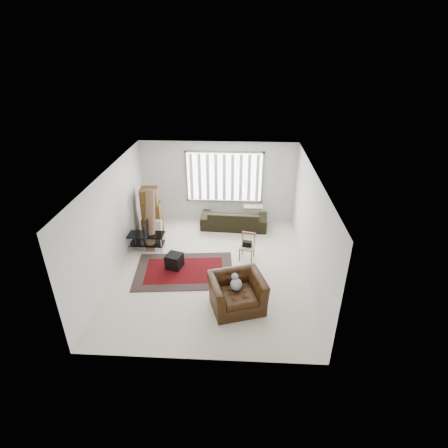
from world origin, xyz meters
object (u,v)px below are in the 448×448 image
object	(u,v)px
tv_stand	(147,238)
side_chair	(247,245)
moving_boxes	(151,213)
sofa	(234,216)
armchair	(237,290)

from	to	relation	value
tv_stand	side_chair	world-z (taller)	side_chair
moving_boxes	side_chair	xyz separation A→B (m)	(2.97, -1.29, -0.29)
sofa	armchair	size ratio (longest dim) A/B	1.46
armchair	side_chair	bearing A→B (deg)	65.43
sofa	tv_stand	bearing A→B (deg)	33.99
moving_boxes	side_chair	bearing A→B (deg)	-23.37
armchair	tv_stand	bearing A→B (deg)	120.99
tv_stand	sofa	bearing A→B (deg)	31.45
tv_stand	moving_boxes	world-z (taller)	moving_boxes
sofa	armchair	world-z (taller)	armchair
armchair	moving_boxes	bearing A→B (deg)	111.76
moving_boxes	side_chair	size ratio (longest dim) A/B	2.03
moving_boxes	side_chair	distance (m)	3.25
moving_boxes	armchair	world-z (taller)	moving_boxes
moving_boxes	sofa	xyz separation A→B (m)	(2.56, 0.55, -0.30)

